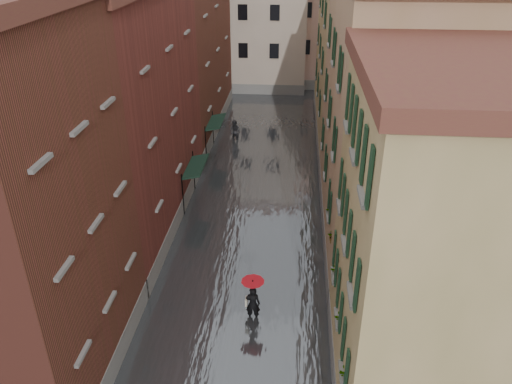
% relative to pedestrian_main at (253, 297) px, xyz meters
% --- Properties ---
extents(ground, '(120.00, 120.00, 0.00)m').
position_rel_pedestrian_main_xyz_m(ground, '(-0.77, -1.23, -1.25)').
color(ground, '#5A5A5D').
rests_on(ground, ground).
extents(floodwater, '(10.00, 60.00, 0.20)m').
position_rel_pedestrian_main_xyz_m(floodwater, '(-0.77, 11.77, -1.15)').
color(floodwater, '#4B4F53').
rests_on(floodwater, ground).
extents(building_left_near, '(6.00, 8.00, 13.00)m').
position_rel_pedestrian_main_xyz_m(building_left_near, '(-7.77, -3.23, 5.25)').
color(building_left_near, brown).
rests_on(building_left_near, ground).
extents(building_left_mid, '(6.00, 14.00, 12.50)m').
position_rel_pedestrian_main_xyz_m(building_left_mid, '(-7.77, 7.77, 5.00)').
color(building_left_mid, maroon).
rests_on(building_left_mid, ground).
extents(building_left_far, '(6.00, 16.00, 14.00)m').
position_rel_pedestrian_main_xyz_m(building_left_far, '(-7.77, 22.77, 5.75)').
color(building_left_far, brown).
rests_on(building_left_far, ground).
extents(building_right_near, '(6.00, 8.00, 11.50)m').
position_rel_pedestrian_main_xyz_m(building_right_near, '(6.23, -3.23, 4.50)').
color(building_right_near, '#96844D').
rests_on(building_right_near, ground).
extents(building_right_mid, '(6.00, 14.00, 13.00)m').
position_rel_pedestrian_main_xyz_m(building_right_mid, '(6.23, 7.77, 5.25)').
color(building_right_mid, tan).
rests_on(building_right_mid, ground).
extents(building_right_far, '(6.00, 16.00, 11.50)m').
position_rel_pedestrian_main_xyz_m(building_right_far, '(6.23, 22.77, 4.50)').
color(building_right_far, '#96844D').
rests_on(building_right_far, ground).
extents(building_end_cream, '(12.00, 9.00, 13.00)m').
position_rel_pedestrian_main_xyz_m(building_end_cream, '(-3.77, 36.77, 5.25)').
color(building_end_cream, beige).
rests_on(building_end_cream, ground).
extents(building_end_pink, '(10.00, 9.00, 12.00)m').
position_rel_pedestrian_main_xyz_m(building_end_pink, '(5.23, 38.77, 4.75)').
color(building_end_pink, '#CB988E').
rests_on(building_end_pink, ground).
extents(awning_near, '(1.09, 3.28, 2.80)m').
position_rel_pedestrian_main_xyz_m(awning_near, '(-4.26, 9.86, 1.22)').
color(awning_near, black).
rests_on(awning_near, ground).
extents(awning_far, '(1.09, 3.30, 2.80)m').
position_rel_pedestrian_main_xyz_m(awning_far, '(-4.26, 17.47, 1.22)').
color(awning_far, black).
rests_on(awning_far, ground).
extents(window_planters, '(0.59, 10.46, 0.84)m').
position_rel_pedestrian_main_xyz_m(window_planters, '(3.35, -0.75, 2.26)').
color(window_planters, '#9E6533').
rests_on(window_planters, ground).
extents(pedestrian_main, '(0.98, 0.98, 2.06)m').
position_rel_pedestrian_main_xyz_m(pedestrian_main, '(0.00, 0.00, 0.00)').
color(pedestrian_main, black).
rests_on(pedestrian_main, ground).
extents(pedestrian_far, '(1.10, 1.01, 1.84)m').
position_rel_pedestrian_main_xyz_m(pedestrian_far, '(-3.14, 19.83, -0.34)').
color(pedestrian_far, black).
rests_on(pedestrian_far, ground).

